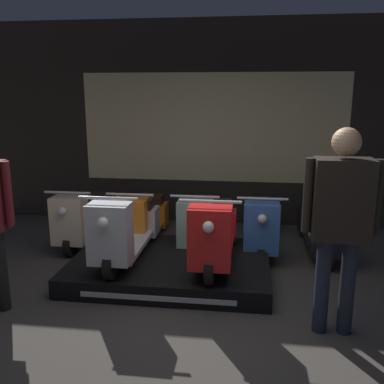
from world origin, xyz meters
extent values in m
plane|color=#423D38|center=(0.00, 0.00, 0.00)|extent=(30.00, 30.00, 0.00)
cube|color=#28231E|center=(0.00, 3.14, 1.60)|extent=(7.56, 0.08, 3.20)
cube|color=beige|center=(0.00, 3.10, 1.55)|extent=(4.16, 0.01, 1.70)
cube|color=black|center=(-0.30, 0.94, 0.11)|extent=(2.27, 1.58, 0.22)
cube|color=silver|center=(-0.30, 0.15, 0.10)|extent=(1.59, 0.01, 0.05)
cylinder|color=black|center=(-0.81, 0.29, 0.37)|extent=(0.09, 0.31, 0.31)
cylinder|color=black|center=(-0.81, 1.59, 0.37)|extent=(0.09, 0.31, 0.31)
cube|color=#BCBCC1|center=(-0.81, 0.94, 0.36)|extent=(0.41, 1.21, 0.05)
cube|color=#BCBCC1|center=(-0.81, 0.32, 0.70)|extent=(0.43, 0.28, 0.62)
cube|color=#BCBCC1|center=(-0.81, 1.57, 0.45)|extent=(0.45, 0.33, 0.36)
cube|color=black|center=(-0.81, 1.56, 0.70)|extent=(0.32, 0.30, 0.13)
cylinder|color=silver|center=(-0.81, 0.31, 1.07)|extent=(0.61, 0.03, 0.03)
sphere|color=white|center=(-0.81, 0.12, 0.88)|extent=(0.11, 0.11, 0.11)
cylinder|color=black|center=(0.21, 0.29, 0.37)|extent=(0.09, 0.31, 0.31)
cylinder|color=black|center=(0.21, 1.59, 0.37)|extent=(0.09, 0.31, 0.31)
cube|color=red|center=(0.21, 0.94, 0.36)|extent=(0.41, 1.21, 0.05)
cube|color=red|center=(0.21, 0.32, 0.70)|extent=(0.43, 0.28, 0.62)
cube|color=red|center=(0.21, 1.57, 0.45)|extent=(0.45, 0.33, 0.36)
cube|color=black|center=(0.21, 1.56, 0.70)|extent=(0.32, 0.30, 0.13)
cylinder|color=silver|center=(0.21, 0.31, 1.07)|extent=(0.61, 0.03, 0.03)
sphere|color=white|center=(0.21, 0.12, 0.88)|extent=(0.11, 0.11, 0.11)
cylinder|color=black|center=(-1.71, 1.36, 0.16)|extent=(0.09, 0.31, 0.31)
cylinder|color=black|center=(-1.71, 2.66, 0.16)|extent=(0.09, 0.31, 0.31)
cube|color=beige|center=(-1.71, 2.01, 0.15)|extent=(0.41, 1.21, 0.05)
cube|color=beige|center=(-1.71, 1.38, 0.48)|extent=(0.43, 0.28, 0.62)
cube|color=beige|center=(-1.71, 2.64, 0.24)|extent=(0.45, 0.33, 0.36)
cube|color=black|center=(-1.71, 2.63, 0.48)|extent=(0.32, 0.30, 0.13)
cylinder|color=silver|center=(-1.71, 1.37, 0.86)|extent=(0.61, 0.03, 0.03)
sphere|color=white|center=(-1.71, 1.19, 0.66)|extent=(0.11, 0.11, 0.11)
cylinder|color=black|center=(-0.89, 1.36, 0.16)|extent=(0.09, 0.31, 0.31)
cylinder|color=black|center=(-0.89, 2.66, 0.16)|extent=(0.09, 0.31, 0.31)
cube|color=orange|center=(-0.89, 2.01, 0.15)|extent=(0.41, 1.21, 0.05)
cube|color=orange|center=(-0.89, 1.38, 0.48)|extent=(0.43, 0.28, 0.62)
cube|color=orange|center=(-0.89, 2.64, 0.24)|extent=(0.45, 0.33, 0.36)
cube|color=black|center=(-0.89, 2.63, 0.48)|extent=(0.32, 0.30, 0.13)
cylinder|color=silver|center=(-0.89, 1.37, 0.86)|extent=(0.61, 0.03, 0.03)
sphere|color=white|center=(-0.89, 1.19, 0.66)|extent=(0.11, 0.11, 0.11)
cylinder|color=black|center=(-0.07, 1.36, 0.16)|extent=(0.09, 0.31, 0.31)
cylinder|color=black|center=(-0.07, 2.66, 0.16)|extent=(0.09, 0.31, 0.31)
cube|color=#8EC6AD|center=(-0.07, 2.01, 0.15)|extent=(0.41, 1.21, 0.05)
cube|color=#8EC6AD|center=(-0.07, 1.38, 0.48)|extent=(0.43, 0.28, 0.62)
cube|color=#8EC6AD|center=(-0.07, 2.64, 0.24)|extent=(0.45, 0.33, 0.36)
cube|color=black|center=(-0.07, 2.63, 0.48)|extent=(0.32, 0.30, 0.13)
cylinder|color=silver|center=(-0.07, 1.37, 0.86)|extent=(0.61, 0.03, 0.03)
sphere|color=white|center=(-0.07, 1.19, 0.66)|extent=(0.11, 0.11, 0.11)
cylinder|color=black|center=(0.75, 1.36, 0.16)|extent=(0.09, 0.31, 0.31)
cylinder|color=black|center=(0.75, 2.66, 0.16)|extent=(0.09, 0.31, 0.31)
cube|color=#386BBC|center=(0.75, 2.01, 0.15)|extent=(0.41, 1.21, 0.05)
cube|color=#386BBC|center=(0.75, 1.38, 0.48)|extent=(0.43, 0.28, 0.62)
cube|color=#386BBC|center=(0.75, 2.64, 0.24)|extent=(0.45, 0.33, 0.36)
cube|color=black|center=(0.75, 2.63, 0.48)|extent=(0.32, 0.30, 0.13)
cylinder|color=silver|center=(0.75, 1.37, 0.86)|extent=(0.61, 0.03, 0.03)
sphere|color=white|center=(0.75, 1.19, 0.66)|extent=(0.11, 0.11, 0.11)
cylinder|color=black|center=(1.57, 1.36, 0.16)|extent=(0.09, 0.31, 0.31)
cylinder|color=black|center=(1.57, 2.66, 0.16)|extent=(0.09, 0.31, 0.31)
cube|color=black|center=(1.57, 2.01, 0.15)|extent=(0.41, 1.21, 0.05)
cube|color=black|center=(1.57, 1.38, 0.48)|extent=(0.43, 0.28, 0.62)
cube|color=black|center=(1.57, 2.64, 0.24)|extent=(0.45, 0.33, 0.36)
cube|color=black|center=(1.57, 2.63, 0.48)|extent=(0.32, 0.30, 0.13)
cylinder|color=silver|center=(1.57, 1.37, 0.86)|extent=(0.61, 0.03, 0.03)
sphere|color=white|center=(1.57, 1.19, 0.66)|extent=(0.11, 0.11, 0.11)
cylinder|color=black|center=(-1.80, -0.07, 0.42)|extent=(0.13, 0.13, 0.83)
cylinder|color=#5B191E|center=(-1.65, -0.07, 1.19)|extent=(0.08, 0.08, 0.61)
cylinder|color=#232838|center=(1.24, -0.07, 0.44)|extent=(0.13, 0.13, 0.88)
cylinder|color=#232838|center=(1.46, -0.07, 0.44)|extent=(0.13, 0.13, 0.88)
cube|color=black|center=(1.35, -0.07, 1.23)|extent=(0.48, 0.27, 0.69)
cylinder|color=black|center=(1.07, -0.07, 1.25)|extent=(0.08, 0.08, 0.64)
cylinder|color=black|center=(1.63, -0.07, 1.25)|extent=(0.08, 0.08, 0.64)
sphere|color=tan|center=(1.35, -0.07, 1.71)|extent=(0.24, 0.24, 0.24)
camera|label=1|loc=(0.55, -3.67, 2.11)|focal=40.00mm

